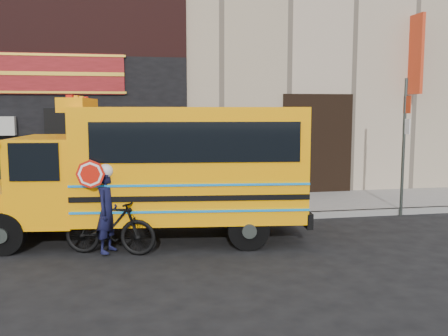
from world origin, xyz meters
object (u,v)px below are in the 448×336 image
bicycle (110,227)px  sign_pole (404,141)px  school_bus (158,167)px  cyclist (107,214)px

bicycle → sign_pole: bearing=-54.7°
school_bus → bicycle: (-0.97, -0.98, -0.98)m
bicycle → school_bus: bearing=-25.6°
bicycle → cyclist: 0.25m
school_bus → cyclist: (-1.00, -0.97, -0.73)m
school_bus → bicycle: size_ratio=4.02×
school_bus → sign_pole: 6.30m
school_bus → sign_pole: bearing=10.0°
sign_pole → bicycle: size_ratio=1.96×
school_bus → cyclist: size_ratio=4.58×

